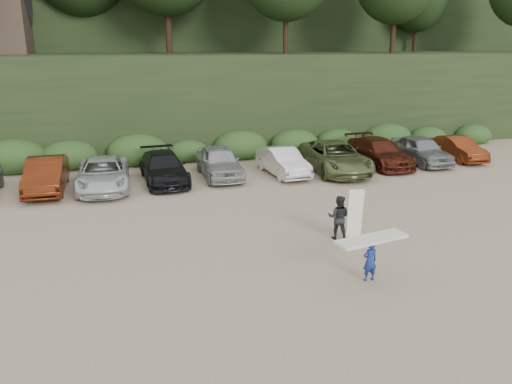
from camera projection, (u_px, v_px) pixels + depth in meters
name	position (u px, v px, depth m)	size (l,w,h in m)	color
ground	(223.00, 261.00, 16.03)	(120.00, 120.00, 0.00)	tan
parked_cars	(135.00, 169.00, 24.51)	(38.87, 6.49, 1.62)	silver
child_surfer	(371.00, 251.00, 14.49)	(2.35, 1.06, 1.36)	navy
adult_surfer	(340.00, 217.00, 17.66)	(1.26, 0.93, 1.89)	black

